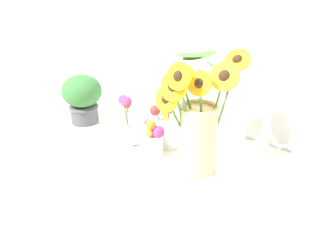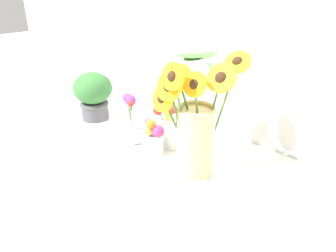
% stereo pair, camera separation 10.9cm
% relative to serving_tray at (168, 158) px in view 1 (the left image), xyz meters
% --- Properties ---
extents(ground_plane, '(6.00, 6.00, 0.00)m').
position_rel_serving_tray_xyz_m(ground_plane, '(-0.04, -0.03, -0.01)').
color(ground_plane, silver).
extents(serving_tray, '(0.53, 0.53, 0.02)m').
position_rel_serving_tray_xyz_m(serving_tray, '(0.00, 0.00, 0.00)').
color(serving_tray, white).
rests_on(serving_tray, ground_plane).
extents(mason_jar_sunflowers, '(0.24, 0.25, 0.38)m').
position_rel_serving_tray_xyz_m(mason_jar_sunflowers, '(0.12, -0.01, 0.17)').
color(mason_jar_sunflowers, '#D1B77A').
rests_on(mason_jar_sunflowers, serving_tray).
extents(vase_small_center, '(0.09, 0.08, 0.14)m').
position_rel_serving_tray_xyz_m(vase_small_center, '(-0.05, -0.03, 0.07)').
color(vase_small_center, white).
rests_on(vase_small_center, serving_tray).
extents(vase_bulb_right, '(0.10, 0.07, 0.19)m').
position_rel_serving_tray_xyz_m(vase_bulb_right, '(-0.16, -0.01, 0.08)').
color(vase_bulb_right, white).
rests_on(vase_bulb_right, serving_tray).
extents(vase_small_back, '(0.11, 0.09, 0.15)m').
position_rel_serving_tray_xyz_m(vase_small_back, '(-0.05, 0.07, 0.07)').
color(vase_small_back, white).
rests_on(vase_small_back, serving_tray).
extents(potted_plant, '(0.17, 0.17, 0.21)m').
position_rel_serving_tray_xyz_m(potted_plant, '(-0.49, 0.02, 0.11)').
color(potted_plant, '#4C4C51').
rests_on(potted_plant, ground_plane).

